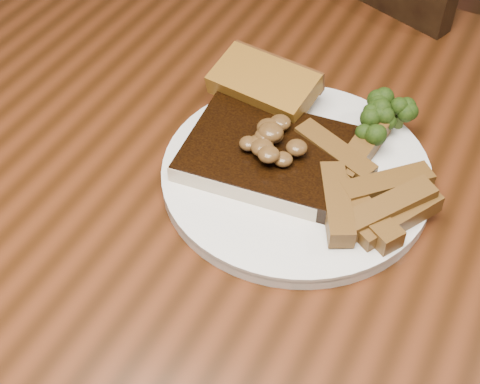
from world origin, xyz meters
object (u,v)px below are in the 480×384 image
at_px(chair_far, 355,98).
at_px(dining_table, 259,260).
at_px(potato_wedges, 368,188).
at_px(plate, 296,175).
at_px(garlic_bread, 263,98).
at_px(steak, 268,155).

bearing_deg(chair_far, dining_table, 116.53).
bearing_deg(potato_wedges, plate, -179.80).
xyz_separation_m(dining_table, garlic_bread, (-0.06, 0.13, 0.12)).
distance_m(dining_table, potato_wedges, 0.16).
bearing_deg(chair_far, plate, 119.06).
relative_size(dining_table, plate, 5.71).
distance_m(dining_table, steak, 0.13).
distance_m(chair_far, garlic_bread, 0.53).
distance_m(steak, garlic_bread, 0.09).
xyz_separation_m(chair_far, garlic_bread, (0.01, -0.43, 0.31)).
bearing_deg(plate, garlic_bread, 135.05).
distance_m(chair_far, plate, 0.59).
xyz_separation_m(dining_table, steak, (-0.02, 0.05, 0.12)).
bearing_deg(steak, plate, -0.89).
relative_size(chair_far, plate, 3.02).
bearing_deg(plate, dining_table, -108.33).
bearing_deg(potato_wedges, steak, -178.15).
xyz_separation_m(garlic_bread, potato_wedges, (0.15, -0.08, -0.00)).
bearing_deg(dining_table, garlic_bread, 115.64).
height_order(dining_table, plate, plate).
bearing_deg(chair_far, potato_wedges, 127.34).
distance_m(steak, potato_wedges, 0.11).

